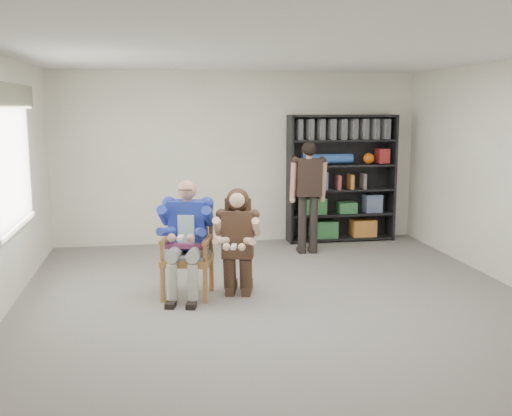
{
  "coord_description": "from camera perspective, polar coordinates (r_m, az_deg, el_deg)",
  "views": [
    {
      "loc": [
        -1.37,
        -6.23,
        2.22
      ],
      "look_at": [
        -0.2,
        0.6,
        1.05
      ],
      "focal_mm": 42.0,
      "sensor_mm": 36.0,
      "label": 1
    }
  ],
  "objects": [
    {
      "name": "armchair",
      "position": [
        7.1,
        -6.56,
        -4.2
      ],
      "size": [
        0.75,
        0.74,
        1.07
      ],
      "primitive_type": null,
      "rotation": [
        0.0,
        0.0,
        -0.25
      ],
      "color": "brown",
      "rests_on": "floor"
    },
    {
      "name": "bookshelf",
      "position": [
        10.06,
        8.13,
        2.8
      ],
      "size": [
        1.8,
        0.38,
        2.1
      ],
      "primitive_type": null,
      "color": "black",
      "rests_on": "floor"
    },
    {
      "name": "window_left",
      "position": [
        7.43,
        -22.02,
        4.33
      ],
      "size": [
        0.16,
        2.0,
        1.75
      ],
      "primitive_type": null,
      "color": "white",
      "rests_on": "room_shell"
    },
    {
      "name": "seated_man",
      "position": [
        7.06,
        -6.59,
        -2.93
      ],
      "size": [
        0.79,
        0.96,
        1.4
      ],
      "primitive_type": null,
      "rotation": [
        0.0,
        0.0,
        -0.25
      ],
      "color": "navy",
      "rests_on": "floor"
    },
    {
      "name": "floor",
      "position": [
        6.76,
        2.56,
        -9.61
      ],
      "size": [
        6.0,
        7.0,
        0.01
      ],
      "primitive_type": "cube",
      "color": "slate",
      "rests_on": "ground"
    },
    {
      "name": "standing_man",
      "position": [
        9.12,
        5.0,
        0.94
      ],
      "size": [
        0.53,
        0.3,
        1.71
      ],
      "primitive_type": null,
      "rotation": [
        0.0,
        0.0,
        -0.01
      ],
      "color": "black",
      "rests_on": "floor"
    },
    {
      "name": "kneeling_woman",
      "position": [
        7.01,
        -1.77,
        -3.46
      ],
      "size": [
        0.73,
        0.96,
        1.28
      ],
      "primitive_type": null,
      "rotation": [
        0.0,
        0.0,
        -0.25
      ],
      "color": "#39251C",
      "rests_on": "floor"
    },
    {
      "name": "room_shell",
      "position": [
        6.44,
        2.66,
        2.25
      ],
      "size": [
        6.0,
        7.0,
        2.8
      ],
      "primitive_type": null,
      "color": "silver",
      "rests_on": "ground"
    }
  ]
}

